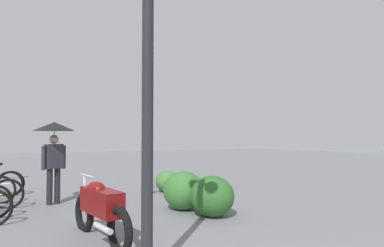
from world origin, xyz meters
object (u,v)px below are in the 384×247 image
object	(u,v)px
lamppost	(148,49)
pedestrian	(54,139)
bollard_mid	(147,178)
motorcycle	(100,208)
bollard_near	(146,181)

from	to	relation	value
lamppost	pedestrian	distance (m)	5.44
bollard_mid	motorcycle	bearing A→B (deg)	152.46
motorcycle	bollard_near	xyz separation A→B (m)	(3.57, -2.04, -0.08)
bollard_near	bollard_mid	distance (m)	1.16
bollard_mid	lamppost	bearing A→B (deg)	160.77
pedestrian	bollard_mid	distance (m)	3.34
pedestrian	bollard_near	bearing A→B (deg)	-87.29
lamppost	pedestrian	bearing A→B (deg)	6.28
lamppost	bollard_near	bearing A→B (deg)	-19.08
lamppost	motorcycle	xyz separation A→B (m)	(1.83, 0.16, -2.24)
pedestrian	motorcycle	bearing A→B (deg)	-173.12
bollard_near	bollard_mid	bearing A→B (deg)	-20.01
bollard_near	motorcycle	bearing A→B (deg)	150.34
bollard_mid	bollard_near	bearing A→B (deg)	159.99
pedestrian	bollard_near	world-z (taller)	pedestrian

